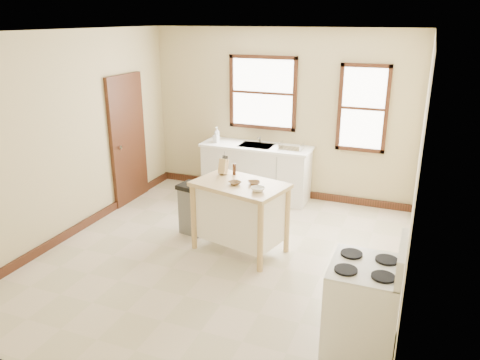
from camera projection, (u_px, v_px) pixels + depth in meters
name	position (u px, v px, depth m)	size (l,w,h in m)	color
floor	(220.00, 257.00, 6.08)	(5.00, 5.00, 0.00)	beige
ceiling	(217.00, 31.00, 5.15)	(5.00, 5.00, 0.00)	white
wall_back	(280.00, 115.00, 7.81)	(4.50, 0.04, 2.80)	tan
wall_left	(69.00, 136.00, 6.40)	(0.04, 5.00, 2.80)	tan
wall_right	(417.00, 175.00, 4.83)	(0.04, 5.00, 2.80)	tan
window_main	(263.00, 93.00, 7.78)	(1.17, 0.06, 1.22)	black
window_side	(363.00, 109.00, 7.25)	(0.77, 0.06, 1.37)	black
door_left	(128.00, 140.00, 7.64)	(0.06, 0.90, 2.10)	black
baseboard_back	(277.00, 190.00, 8.22)	(4.50, 0.04, 0.12)	black
baseboard_left	(81.00, 226.00, 6.83)	(0.04, 5.00, 0.12)	black
sink_counter	(256.00, 171.00, 7.96)	(1.86, 0.62, 0.92)	silver
faucet	(260.00, 136.00, 7.93)	(0.03, 0.03, 0.22)	silver
soap_bottle_a	(217.00, 134.00, 8.00)	(0.10, 0.10, 0.25)	#B2B2B2
soap_bottle_b	(216.00, 137.00, 7.94)	(0.08, 0.09, 0.19)	#B2B2B2
dish_rack	(291.00, 147.00, 7.54)	(0.37, 0.28, 0.09)	silver
kitchen_island	(240.00, 217.00, 6.11)	(1.15, 0.73, 0.94)	#CDB878
knife_block	(223.00, 167.00, 6.27)	(0.10, 0.10, 0.20)	tan
pepper_grinder	(234.00, 169.00, 6.26)	(0.04, 0.04, 0.15)	#3C1F10
bowl_a	(235.00, 183.00, 5.91)	(0.15, 0.15, 0.04)	brown
bowl_b	(254.00, 183.00, 5.91)	(0.16, 0.16, 0.04)	brown
bowl_c	(258.00, 189.00, 5.67)	(0.17, 0.17, 0.05)	white
trash_bin	(193.00, 209.00, 6.65)	(0.38, 0.32, 0.73)	#5A5A58
gas_stove	(364.00, 294.00, 4.26)	(0.69, 0.69, 1.12)	white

